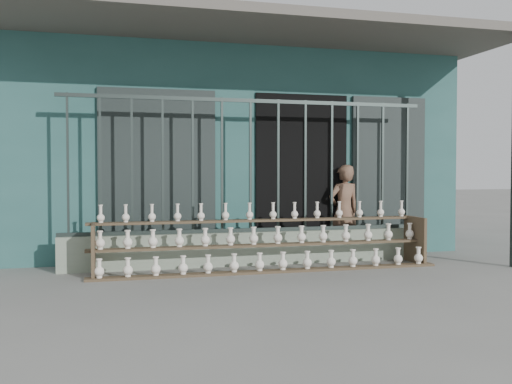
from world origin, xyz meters
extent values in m
plane|color=slate|center=(0.00, 0.00, 0.00)|extent=(60.00, 60.00, 0.00)
cube|color=#295754|center=(0.00, 4.30, 1.60)|extent=(7.00, 5.00, 3.20)
cube|color=black|center=(0.90, 1.82, 1.20)|extent=(1.40, 0.12, 2.40)
cube|color=black|center=(-1.20, 1.78, 1.20)|extent=(1.60, 0.08, 2.40)
cube|color=black|center=(2.30, 1.78, 1.20)|extent=(1.20, 0.08, 2.40)
cube|color=#59544C|center=(0.00, 1.20, 3.15)|extent=(7.40, 2.00, 0.12)
cube|color=gray|center=(0.00, 1.30, 0.23)|extent=(5.00, 0.20, 0.45)
cube|color=#283330|center=(-2.35, 1.30, 1.35)|extent=(0.03, 0.03, 1.80)
cube|color=#283330|center=(-1.96, 1.30, 1.35)|extent=(0.03, 0.03, 1.80)
cube|color=#283330|center=(-1.57, 1.30, 1.35)|extent=(0.03, 0.03, 1.80)
cube|color=#283330|center=(-1.18, 1.30, 1.35)|extent=(0.03, 0.03, 1.80)
cube|color=#283330|center=(-0.78, 1.30, 1.35)|extent=(0.03, 0.03, 1.80)
cube|color=#283330|center=(-0.39, 1.30, 1.35)|extent=(0.03, 0.03, 1.80)
cube|color=#283330|center=(0.00, 1.30, 1.35)|extent=(0.03, 0.03, 1.80)
cube|color=#283330|center=(0.39, 1.30, 1.35)|extent=(0.03, 0.03, 1.80)
cube|color=#283330|center=(0.78, 1.30, 1.35)|extent=(0.03, 0.03, 1.80)
cube|color=#283330|center=(1.17, 1.30, 1.35)|extent=(0.03, 0.03, 1.80)
cube|color=#283330|center=(1.57, 1.30, 1.35)|extent=(0.03, 0.03, 1.80)
cube|color=#283330|center=(1.96, 1.30, 1.35)|extent=(0.03, 0.03, 1.80)
cube|color=#283330|center=(2.35, 1.30, 1.35)|extent=(0.03, 0.03, 1.80)
cube|color=#283330|center=(0.00, 1.30, 2.22)|extent=(5.00, 0.04, 0.05)
cube|color=#283330|center=(0.00, 1.30, 0.47)|extent=(5.00, 0.04, 0.05)
cube|color=brown|center=(0.11, 0.65, 0.01)|extent=(4.50, 0.18, 0.03)
cube|color=brown|center=(0.11, 0.90, 0.32)|extent=(4.50, 0.18, 0.03)
cube|color=brown|center=(0.11, 1.15, 0.61)|extent=(4.50, 0.18, 0.03)
cube|color=brown|center=(-2.04, 0.90, 0.32)|extent=(0.04, 0.55, 0.64)
cube|color=brown|center=(2.26, 0.90, 0.32)|extent=(0.04, 0.55, 0.64)
imported|color=brown|center=(1.52, 1.65, 0.68)|extent=(0.54, 0.40, 1.37)
camera|label=1|loc=(-1.86, -6.17, 1.26)|focal=40.00mm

